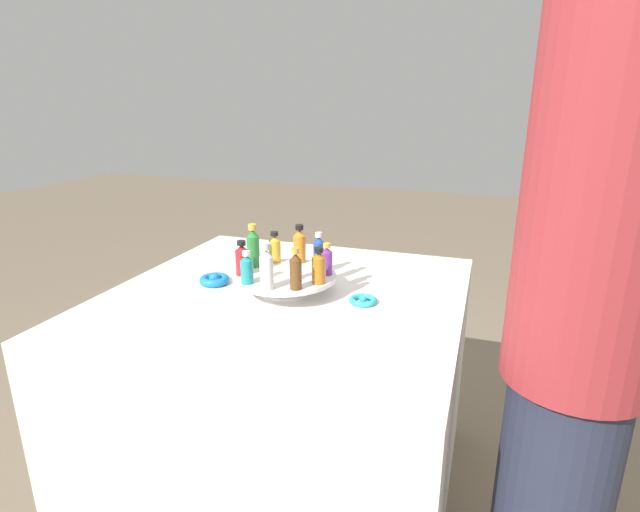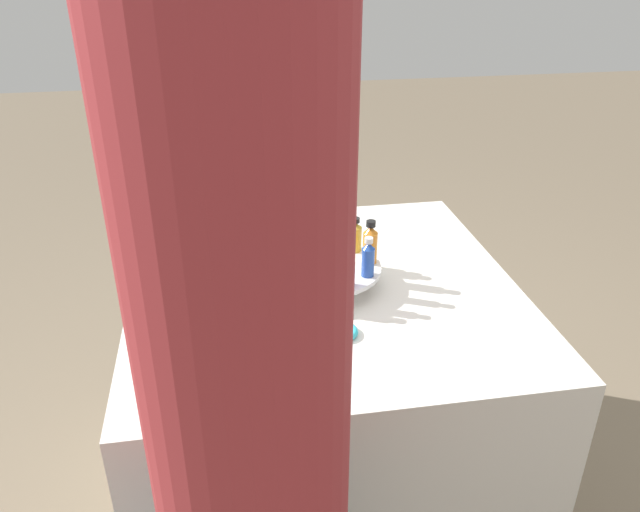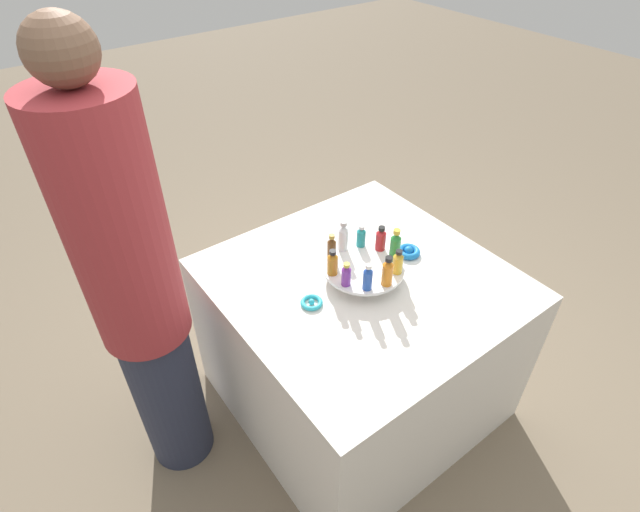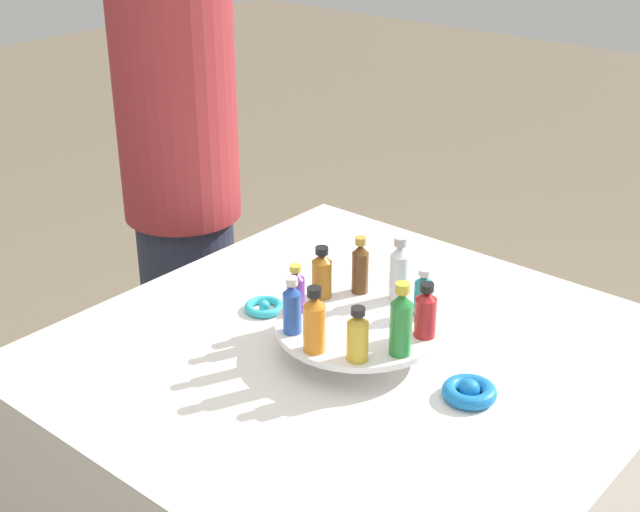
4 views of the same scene
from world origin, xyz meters
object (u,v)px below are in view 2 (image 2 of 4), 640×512
display_stand (324,271)px  person_figure (251,463)px  bottle_gold (355,236)px  bottle_red (303,232)px  bottle_clear (277,250)px  bottle_green (330,225)px  bottle_purple (348,271)px  ribbon_bow_blue (312,242)px  bottle_teal (283,242)px  bottle_orange (370,243)px  bottle_blue (368,258)px  bottle_brown (290,264)px  ribbon_bow_teal (340,332)px  bottle_amber (318,272)px

display_stand → person_figure: person_figure is taller
bottle_gold → display_stand: bearing=126.9°
display_stand → bottle_red: bottle_red is taller
bottle_clear → bottle_green: (0.12, -0.16, 0.00)m
bottle_purple → ribbon_bow_blue: bearing=5.9°
bottle_teal → bottle_orange: size_ratio=0.77×
bottle_gold → ribbon_bow_blue: size_ratio=1.06×
bottle_purple → ribbon_bow_blue: bottle_purple is taller
bottle_green → bottle_gold: bearing=-125.1°
bottle_red → bottle_blue: 0.24m
bottle_brown → bottle_orange: bottle_orange is taller
bottle_teal → bottle_green: size_ratio=0.70×
bottle_teal → bottle_purple: 0.24m
bottle_orange → bottle_green: bottle_green is taller
bottle_clear → bottle_red: bearing=-35.1°
bottle_teal → bottle_brown: 0.15m
ribbon_bow_blue → display_stand: bearing=179.2°
display_stand → ribbon_bow_teal: bearing=179.2°
bottle_amber → bottle_orange: bottle_orange is taller
bottle_red → bottle_orange: (-0.12, -0.16, 0.01)m
bottle_orange → bottle_gold: bearing=18.9°
bottle_brown → ribbon_bow_blue: 0.35m
bottle_purple → bottle_green: bearing=0.9°
bottle_clear → person_figure: 0.76m
bottle_red → ribbon_bow_teal: bearing=-174.1°
bottle_amber → bottle_gold: bearing=-35.1°
bottle_amber → bottle_green: 0.25m
person_figure → bottle_clear: bearing=8.9°
bottle_orange → ribbon_bow_blue: size_ratio=1.29×
bottle_green → bottle_purple: bearing=-179.1°
person_figure → bottle_green: bearing=0.1°
bottle_teal → bottle_brown: size_ratio=0.81×
display_stand → bottle_teal: 0.14m
bottle_teal → bottle_brown: bottle_brown is taller
display_stand → bottle_clear: size_ratio=2.37×
bottle_amber → bottle_purple: size_ratio=1.09×
display_stand → ribbon_bow_blue: bearing=-0.8°
bottle_amber → bottle_blue: (0.05, -0.14, 0.00)m
bottle_amber → bottle_blue: size_ratio=0.96×
bottle_amber → person_figure: (-0.63, 0.21, 0.04)m
display_stand → ribbon_bow_blue: 0.24m
bottle_clear → person_figure: size_ratio=0.07×
display_stand → bottle_brown: (-0.07, 0.10, 0.07)m
display_stand → bottle_amber: bottle_amber is taller
bottle_purple → bottle_gold: 0.20m
bottle_clear → bottle_green: bearing=-53.1°
bottle_blue → bottle_teal: bearing=54.9°
bottle_brown → bottle_green: bottle_green is taller
display_stand → bottle_clear: (-0.00, 0.12, 0.08)m
bottle_red → bottle_blue: bottle_blue is taller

